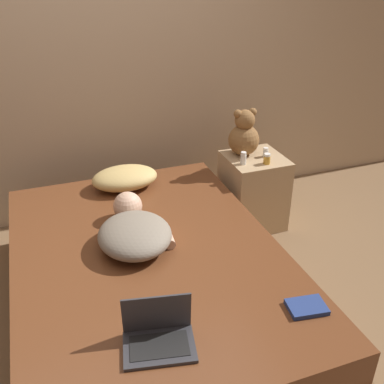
# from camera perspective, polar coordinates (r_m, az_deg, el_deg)

# --- Properties ---
(ground_plane) EXTENTS (12.00, 12.00, 0.00)m
(ground_plane) POSITION_cam_1_polar(r_m,az_deg,el_deg) (2.75, -5.17, -14.78)
(ground_plane) COLOR brown
(wall_back) EXTENTS (8.00, 0.06, 2.60)m
(wall_back) POSITION_cam_1_polar(r_m,az_deg,el_deg) (3.35, -12.42, 17.75)
(wall_back) COLOR tan
(wall_back) RESTS_ON ground_plane
(bed) EXTENTS (1.46, 2.05, 0.42)m
(bed) POSITION_cam_1_polar(r_m,az_deg,el_deg) (2.62, -5.37, -11.41)
(bed) COLOR brown
(bed) RESTS_ON ground_plane
(nightstand) EXTENTS (0.41, 0.42, 0.55)m
(nightstand) POSITION_cam_1_polar(r_m,az_deg,el_deg) (3.42, 7.76, 0.13)
(nightstand) COLOR tan
(nightstand) RESTS_ON ground_plane
(pillow) EXTENTS (0.45, 0.31, 0.15)m
(pillow) POSITION_cam_1_polar(r_m,az_deg,el_deg) (3.13, -8.53, 1.78)
(pillow) COLOR tan
(pillow) RESTS_ON bed
(person_lying) EXTENTS (0.45, 0.64, 0.18)m
(person_lying) POSITION_cam_1_polar(r_m,az_deg,el_deg) (2.53, -7.34, -4.79)
(person_lying) COLOR gray
(person_lying) RESTS_ON bed
(laptop) EXTENTS (0.33, 0.26, 0.21)m
(laptop) POSITION_cam_1_polar(r_m,az_deg,el_deg) (1.96, -4.30, -17.54)
(laptop) COLOR #333338
(laptop) RESTS_ON bed
(teddy_bear) EXTENTS (0.23, 0.23, 0.35)m
(teddy_bear) POSITION_cam_1_polar(r_m,az_deg,el_deg) (3.28, 6.62, 7.19)
(teddy_bear) COLOR brown
(teddy_bear) RESTS_ON nightstand
(bottle_clear) EXTENTS (0.04, 0.04, 0.07)m
(bottle_clear) POSITION_cam_1_polar(r_m,az_deg,el_deg) (3.31, 9.33, 5.00)
(bottle_clear) COLOR silver
(bottle_clear) RESTS_ON nightstand
(bottle_white) EXTENTS (0.04, 0.04, 0.09)m
(bottle_white) POSITION_cam_1_polar(r_m,az_deg,el_deg) (3.17, 6.54, 4.28)
(bottle_white) COLOR white
(bottle_white) RESTS_ON nightstand
(bottle_amber) EXTENTS (0.05, 0.05, 0.08)m
(bottle_amber) POSITION_cam_1_polar(r_m,az_deg,el_deg) (3.20, 9.49, 4.17)
(bottle_amber) COLOR gold
(bottle_amber) RESTS_ON nightstand
(book) EXTENTS (0.19, 0.15, 0.02)m
(book) POSITION_cam_1_polar(r_m,az_deg,el_deg) (2.19, 14.36, -13.96)
(book) COLOR navy
(book) RESTS_ON bed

